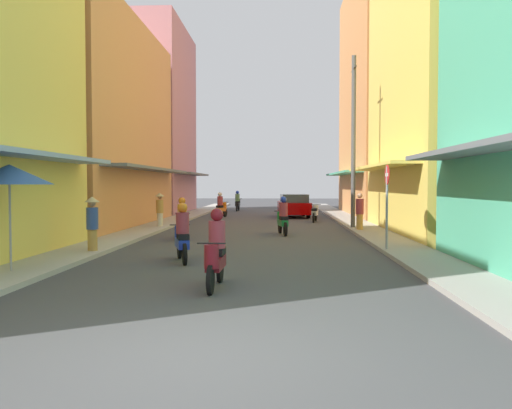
{
  "coord_description": "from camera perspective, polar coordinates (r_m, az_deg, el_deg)",
  "views": [
    {
      "loc": [
        1.03,
        -5.97,
        2.06
      ],
      "look_at": [
        0.12,
        13.71,
        1.3
      ],
      "focal_mm": 36.56,
      "sensor_mm": 36.0,
      "label": 1
    }
  ],
  "objects": [
    {
      "name": "utility_pole",
      "position": [
        24.07,
        10.62,
        6.8
      ],
      "size": [
        0.2,
        1.2,
        7.85
      ],
      "color": "#4C4C4F",
      "rests_on": "ground"
    },
    {
      "name": "pedestrian_far",
      "position": [
        15.95,
        -17.48,
        -1.84
      ],
      "size": [
        0.44,
        0.44,
        1.7
      ],
      "color": "#BF8C3F",
      "rests_on": "ground"
    },
    {
      "name": "building_right_far",
      "position": [
        36.14,
        15.1,
        11.34
      ],
      "size": [
        7.05,
        13.04,
        15.7
      ],
      "color": "#D88C4C",
      "rests_on": "ground"
    },
    {
      "name": "motorbike_red",
      "position": [
        19.79,
        -8.08,
        -1.74
      ],
      "size": [
        0.58,
        1.8,
        1.58
      ],
      "color": "black",
      "rests_on": "ground"
    },
    {
      "name": "motorbike_maroon",
      "position": [
        10.4,
        -4.43,
        -5.28
      ],
      "size": [
        0.55,
        1.81,
        1.58
      ],
      "color": "black",
      "rests_on": "ground"
    },
    {
      "name": "building_right_mid",
      "position": [
        24.12,
        21.87,
        15.85
      ],
      "size": [
        7.05,
        11.13,
        15.64
      ],
      "color": "#EFD159",
      "rests_on": "ground"
    },
    {
      "name": "sidewalk_left",
      "position": [
        26.13,
        -10.43,
        -2.22
      ],
      "size": [
        1.58,
        54.81,
        0.12
      ],
      "primitive_type": "cube",
      "color": "#ADA89E",
      "rests_on": "ground"
    },
    {
      "name": "vendor_umbrella",
      "position": [
        12.9,
        -25.39,
        2.98
      ],
      "size": [
        1.9,
        1.9,
        2.51
      ],
      "color": "#99999E",
      "rests_on": "ground"
    },
    {
      "name": "motorbike_orange",
      "position": [
        32.51,
        -3.84,
        -0.19
      ],
      "size": [
        0.7,
        1.76,
        1.58
      ],
      "color": "black",
      "rests_on": "ground"
    },
    {
      "name": "motorbike_blue",
      "position": [
        13.97,
        -8.11,
        -3.38
      ],
      "size": [
        0.72,
        1.75,
        1.58
      ],
      "color": "black",
      "rests_on": "ground"
    },
    {
      "name": "motorbike_silver",
      "position": [
        28.73,
        6.47,
        -0.91
      ],
      "size": [
        0.59,
        1.8,
        0.96
      ],
      "color": "black",
      "rests_on": "ground"
    },
    {
      "name": "street_sign_no_entry",
      "position": [
        16.11,
        14.13,
        0.93
      ],
      "size": [
        0.07,
        0.6,
        2.65
      ],
      "color": "gray",
      "rests_on": "ground"
    },
    {
      "name": "pedestrian_midway",
      "position": [
        22.83,
        11.28,
        -0.88
      ],
      "size": [
        0.34,
        0.34,
        1.69
      ],
      "color": "#BF8C3F",
      "rests_on": "ground"
    },
    {
      "name": "sidewalk_right",
      "position": [
        25.74,
        11.24,
        -2.29
      ],
      "size": [
        1.58,
        54.81,
        0.12
      ],
      "primitive_type": "cube",
      "color": "#9E9991",
      "rests_on": "ground"
    },
    {
      "name": "ground_plane",
      "position": [
        25.48,
        0.33,
        -2.43
      ],
      "size": [
        102.99,
        102.99,
        0.0
      ],
      "primitive_type": "plane",
      "color": "#424244"
    },
    {
      "name": "building_left_far",
      "position": [
        38.32,
        -12.16,
        8.89
      ],
      "size": [
        7.05,
        9.18,
        13.11
      ],
      "color": "#B7727F",
      "rests_on": "ground"
    },
    {
      "name": "parked_car",
      "position": [
        32.8,
        4.17,
        -0.11
      ],
      "size": [
        2.08,
        4.23,
        1.45
      ],
      "color": "#8C0000",
      "rests_on": "ground"
    },
    {
      "name": "building_left_mid",
      "position": [
        27.03,
        -18.57,
        8.28
      ],
      "size": [
        7.05,
        13.47,
        9.96
      ],
      "color": "#D88C4C",
      "rests_on": "ground"
    },
    {
      "name": "motorbike_black",
      "position": [
        40.4,
        -2.02,
        0.28
      ],
      "size": [
        0.55,
        1.81,
        1.58
      ],
      "color": "black",
      "rests_on": "ground"
    },
    {
      "name": "motorbike_green",
      "position": [
        21.26,
        2.94,
        -1.45
      ],
      "size": [
        0.59,
        1.8,
        1.58
      ],
      "color": "black",
      "rests_on": "ground"
    },
    {
      "name": "pedestrian_foreground",
      "position": [
        24.62,
        -10.48,
        -0.44
      ],
      "size": [
        0.44,
        0.44,
        1.66
      ],
      "color": "beige",
      "rests_on": "ground"
    }
  ]
}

